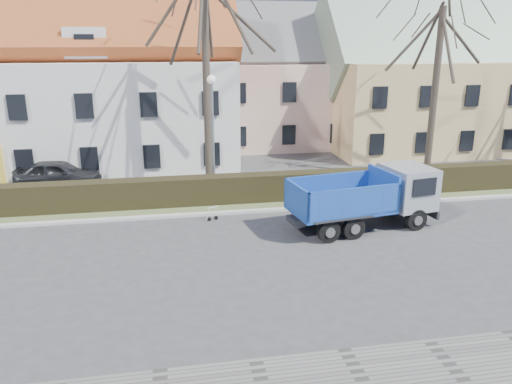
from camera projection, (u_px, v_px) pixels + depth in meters
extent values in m
plane|color=#3A3A3C|center=(286.00, 253.00, 17.92)|extent=(120.00, 120.00, 0.00)
cube|color=#AFADA7|center=(262.00, 211.00, 22.24)|extent=(80.00, 0.30, 0.12)
cube|color=#515F35|center=(256.00, 200.00, 23.75)|extent=(80.00, 3.00, 0.10)
cube|color=black|center=(257.00, 189.00, 23.38)|extent=(60.00, 0.90, 1.30)
imported|color=black|center=(58.00, 174.00, 25.72)|extent=(4.42, 2.07, 1.46)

